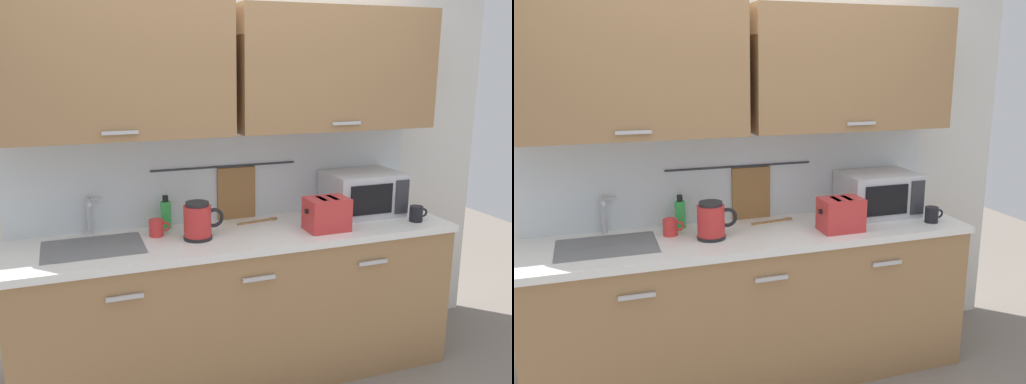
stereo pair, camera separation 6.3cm
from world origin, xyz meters
TOP-DOWN VIEW (x-y plane):
  - counter_unit at (-0.01, 0.30)m, footprint 2.53×0.64m
  - back_wall_assembly at (0.00, 0.53)m, footprint 3.70×0.41m
  - sink_faucet at (-0.80, 0.53)m, footprint 0.09×0.17m
  - microwave at (0.85, 0.41)m, footprint 0.46×0.35m
  - electric_kettle at (-0.25, 0.27)m, footprint 0.23×0.16m
  - dish_soap_bottle at (-0.38, 0.52)m, footprint 0.06×0.06m
  - mug_near_sink at (-0.46, 0.40)m, footprint 0.12×0.08m
  - toaster at (0.48, 0.17)m, footprint 0.26×0.17m
  - mug_by_kettle at (1.08, 0.14)m, footprint 0.12×0.08m
  - wooden_spoon at (0.20, 0.46)m, footprint 0.28×0.07m

SIDE VIEW (x-z plane):
  - counter_unit at x=-0.01m, z-range 0.01..0.91m
  - wooden_spoon at x=0.20m, z-range 0.90..0.91m
  - mug_near_sink at x=-0.46m, z-range 0.90..1.00m
  - mug_by_kettle at x=1.08m, z-range 0.90..1.00m
  - dish_soap_bottle at x=-0.38m, z-range 0.89..1.08m
  - toaster at x=0.48m, z-range 0.90..1.09m
  - electric_kettle at x=-0.25m, z-range 0.90..1.11m
  - microwave at x=0.85m, z-range 0.90..1.17m
  - sink_faucet at x=-0.80m, z-range 0.93..1.15m
  - back_wall_assembly at x=0.00m, z-range 0.27..2.77m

